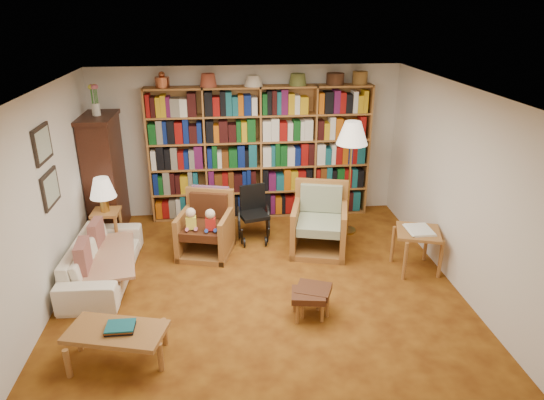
{
  "coord_description": "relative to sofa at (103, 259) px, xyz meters",
  "views": [
    {
      "loc": [
        -0.41,
        -5.34,
        3.4
      ],
      "look_at": [
        0.21,
        0.6,
        0.97
      ],
      "focal_mm": 32.0,
      "sensor_mm": 36.0,
      "label": 1
    }
  ],
  "objects": [
    {
      "name": "wall_right",
      "position": [
        4.55,
        -0.48,
        0.98
      ],
      "size": [
        0.0,
        5.0,
        5.0
      ],
      "primitive_type": "plane",
      "rotation": [
        1.57,
        0.0,
        -1.57
      ],
      "color": "silver",
      "rests_on": "floor"
    },
    {
      "name": "table_lamp",
      "position": [
        -0.1,
        0.86,
        0.68
      ],
      "size": [
        0.37,
        0.37,
        0.51
      ],
      "color": "gold",
      "rests_on": "side_table_lamp"
    },
    {
      "name": "cushion_left",
      "position": [
        -0.13,
        0.35,
        0.18
      ],
      "size": [
        0.13,
        0.38,
        0.37
      ],
      "primitive_type": "cube",
      "rotation": [
        0.0,
        0.0,
        -0.04
      ],
      "color": "maroon",
      "rests_on": "sofa"
    },
    {
      "name": "armchair_sage",
      "position": [
        2.99,
        0.57,
        0.11
      ],
      "size": [
        0.98,
        1.0,
        0.98
      ],
      "color": "#A26632",
      "rests_on": "floor"
    },
    {
      "name": "wall_front",
      "position": [
        2.05,
        -2.98,
        0.98
      ],
      "size": [
        5.0,
        0.0,
        5.0
      ],
      "primitive_type": "plane",
      "rotation": [
        -1.57,
        0.0,
        0.0
      ],
      "color": "silver",
      "rests_on": "floor"
    },
    {
      "name": "bookshelf",
      "position": [
        2.25,
        1.85,
        0.9
      ],
      "size": [
        3.6,
        0.3,
        2.42
      ],
      "color": "#A26632",
      "rests_on": "floor"
    },
    {
      "name": "wall_left",
      "position": [
        -0.45,
        -0.48,
        0.98
      ],
      "size": [
        0.0,
        5.0,
        5.0
      ],
      "primitive_type": "plane",
      "rotation": [
        1.57,
        0.0,
        1.57
      ],
      "color": "silver",
      "rests_on": "floor"
    },
    {
      "name": "floor_lamp",
      "position": [
        3.56,
        1.05,
        1.28
      ],
      "size": [
        0.47,
        0.47,
        1.79
      ],
      "color": "gold",
      "rests_on": "floor"
    },
    {
      "name": "armchair_leather",
      "position": [
        1.34,
        0.63,
        0.11
      ],
      "size": [
        0.9,
        0.92,
        0.91
      ],
      "color": "#A26632",
      "rests_on": "floor"
    },
    {
      "name": "side_table_papers",
      "position": [
        4.19,
        -0.23,
        0.23
      ],
      "size": [
        0.7,
        0.7,
        0.61
      ],
      "color": "#A26632",
      "rests_on": "floor"
    },
    {
      "name": "wheelchair",
      "position": [
        2.06,
        1.01,
        0.11
      ],
      "size": [
        0.49,
        0.66,
        0.83
      ],
      "color": "black",
      "rests_on": "floor"
    },
    {
      "name": "framed_pictures",
      "position": [
        -0.43,
        -0.18,
        1.36
      ],
      "size": [
        0.03,
        0.52,
        0.97
      ],
      "color": "black",
      "rests_on": "wall_left"
    },
    {
      "name": "sofa",
      "position": [
        0.0,
        0.0,
        0.0
      ],
      "size": [
        1.85,
        0.77,
        0.53
      ],
      "primitive_type": "imported",
      "rotation": [
        0.0,
        0.0,
        1.54
      ],
      "color": "#F2E5CD",
      "rests_on": "floor"
    },
    {
      "name": "ceiling",
      "position": [
        2.05,
        -0.48,
        2.23
      ],
      "size": [
        5.0,
        5.0,
        0.0
      ],
      "primitive_type": "plane",
      "rotation": [
        3.14,
        0.0,
        0.0
      ],
      "color": "white",
      "rests_on": "wall_back"
    },
    {
      "name": "sofa_throw",
      "position": [
        0.05,
        0.0,
        0.03
      ],
      "size": [
        0.94,
        1.44,
        0.04
      ],
      "primitive_type": "cube",
      "rotation": [
        0.0,
        0.0,
        0.18
      ],
      "color": "beige",
      "rests_on": "sofa"
    },
    {
      "name": "footstool_a",
      "position": [
        2.55,
        -1.15,
        0.0
      ],
      "size": [
        0.43,
        0.38,
        0.33
      ],
      "color": "#4A2613",
      "rests_on": "floor"
    },
    {
      "name": "floor",
      "position": [
        2.05,
        -0.48,
        -0.27
      ],
      "size": [
        5.0,
        5.0,
        0.0
      ],
      "primitive_type": "plane",
      "color": "#905516",
      "rests_on": "ground"
    },
    {
      "name": "cushion_right",
      "position": [
        -0.13,
        -0.35,
        0.18
      ],
      "size": [
        0.16,
        0.42,
        0.41
      ],
      "primitive_type": "cube",
      "rotation": [
        0.0,
        0.0,
        0.08
      ],
      "color": "maroon",
      "rests_on": "sofa"
    },
    {
      "name": "wall_back",
      "position": [
        2.05,
        2.02,
        0.98
      ],
      "size": [
        5.0,
        0.0,
        5.0
      ],
      "primitive_type": "plane",
      "rotation": [
        1.57,
        0.0,
        0.0
      ],
      "color": "silver",
      "rests_on": "floor"
    },
    {
      "name": "footstool_b",
      "position": [
        2.63,
        -1.06,
        0.0
      ],
      "size": [
        0.49,
        0.45,
        0.33
      ],
      "color": "#4A2613",
      "rests_on": "floor"
    },
    {
      "name": "coffee_table",
      "position": [
        0.5,
        -1.68,
        0.06
      ],
      "size": [
        1.07,
        0.72,
        0.42
      ],
      "color": "#A26632",
      "rests_on": "floor"
    },
    {
      "name": "curio_cabinet",
      "position": [
        -0.2,
        1.52,
        0.69
      ],
      "size": [
        0.5,
        0.95,
        2.4
      ],
      "color": "#3A180F",
      "rests_on": "floor"
    },
    {
      "name": "side_table_lamp",
      "position": [
        -0.1,
        0.86,
        0.17
      ],
      "size": [
        0.39,
        0.39,
        0.6
      ],
      "color": "#A26632",
      "rests_on": "floor"
    }
  ]
}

